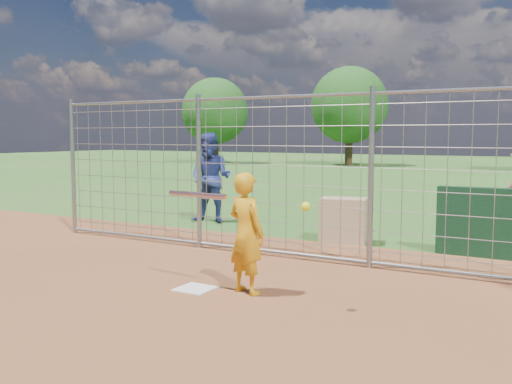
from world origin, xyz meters
The scene contains 7 objects.
ground centered at (0.00, 0.00, 0.00)m, with size 100.00×100.00×0.00m, color #2D591E.
home_plate centered at (0.00, -0.20, 0.01)m, with size 0.43×0.43×0.02m, color silver.
batter centered at (0.63, -0.02, 0.74)m, with size 0.54×0.35×1.47m, color orange.
bystander_a centered at (-2.94, 4.46, 0.99)m, with size 0.96×0.75×1.97m, color navy.
equipment_bin centered at (0.45, 3.67, 0.40)m, with size 0.80×0.55×0.80m, color tan.
equipment_in_play centered at (0.45, -0.28, 1.19)m, with size 1.95×0.17×0.13m.
backstop_fence centered at (0.00, 2.00, 1.26)m, with size 9.08×0.08×2.60m.
Camera 1 is at (4.11, -5.83, 1.91)m, focal length 40.00 mm.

